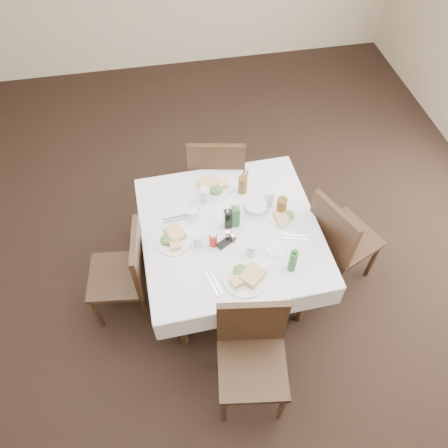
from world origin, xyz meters
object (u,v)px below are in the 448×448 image
water_n (205,196)px  dining_table (230,235)px  chair_south (252,349)px  water_s (251,250)px  bread_basket (256,207)px  chair_west (127,270)px  water_w (198,241)px  ketchup_bottle (213,240)px  coffee_mug (193,215)px  chair_north (217,173)px  chair_east (338,237)px  green_bottle (293,261)px  water_e (269,198)px  oil_cruet_dark (228,218)px  oil_cruet_green (235,216)px

water_n → dining_table: bearing=-63.6°
chair_south → water_s: chair_south is taller
chair_south → bread_basket: (0.25, 1.01, 0.24)m
water_n → chair_west: bearing=-151.1°
water_w → ketchup_bottle: bearing=-4.2°
chair_west → ketchup_bottle: chair_west is taller
water_s → coffee_mug: (-0.36, 0.41, -0.02)m
chair_north → chair_east: bearing=-46.5°
bread_basket → green_bottle: (0.12, -0.57, 0.07)m
water_e → green_bottle: (0.01, -0.61, 0.03)m
bread_basket → water_s: bearing=-107.8°
water_s → ketchup_bottle: size_ratio=0.96×
chair_east → green_bottle: chair_east is taller
water_e → ketchup_bottle: water_e is taller
chair_south → water_e: 1.15m
ketchup_bottle → chair_east: bearing=1.0°
dining_table → coffee_mug: size_ratio=11.67×
dining_table → oil_cruet_dark: (-0.02, 0.02, 0.18)m
water_w → bread_basket: water_w is taller
water_n → oil_cruet_dark: (0.13, -0.27, 0.02)m
chair_east → coffee_mug: (-1.12, 0.25, 0.23)m
dining_table → chair_south: bearing=-91.6°
oil_cruet_green → chair_east: bearing=-9.4°
water_w → coffee_mug: water_w is taller
water_w → coffee_mug: 0.26m
dining_table → oil_cruet_green: size_ratio=5.61×
oil_cruet_green → chair_north: bearing=90.8°
chair_north → ketchup_bottle: 0.94m
dining_table → coffee_mug: (-0.26, 0.15, 0.12)m
chair_west → coffee_mug: chair_west is taller
chair_west → water_n: (0.67, 0.37, 0.31)m
water_n → water_w: bearing=-106.4°
water_e → coffee_mug: 0.60m
water_n → ketchup_bottle: (-0.01, -0.42, -0.01)m
ketchup_bottle → oil_cruet_green: bearing=38.4°
water_w → water_e: bearing=25.9°
chair_north → green_bottle: chair_north is taller
water_s → coffee_mug: size_ratio=1.05×
green_bottle → coffee_mug: bearing=136.6°
bread_basket → oil_cruet_green: 0.23m
chair_north → water_e: 0.71m
ketchup_bottle → water_w: bearing=175.8°
water_w → chair_east: bearing=0.5°
chair_north → chair_south: bearing=-92.0°
chair_south → green_bottle: bearing=49.8°
green_bottle → water_e: bearing=90.7°
coffee_mug → oil_cruet_dark: bearing=-27.4°
ketchup_bottle → water_e: bearing=31.4°
chair_south → bread_basket: size_ratio=5.12×
water_w → chair_south: bearing=-72.4°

